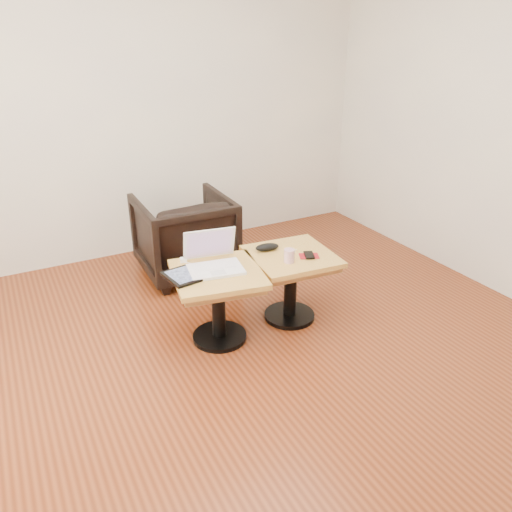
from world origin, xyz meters
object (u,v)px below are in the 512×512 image
side_table_left (218,289)px  laptop (214,261)px  striped_cup (289,256)px  side_table_right (291,270)px  armchair (184,235)px

side_table_left → laptop: laptop is taller
laptop → striped_cup: 0.51m
side_table_right → armchair: 1.14m
laptop → striped_cup: bearing=-9.0°
side_table_left → side_table_right: bearing=11.4°
side_table_right → laptop: size_ratio=1.54×
side_table_left → striped_cup: bearing=-0.3°
side_table_right → laptop: laptop is taller
side_table_left → armchair: bearing=91.8°
side_table_left → side_table_right: (0.57, 0.01, 0.00)m
side_table_left → laptop: 0.19m
armchair → laptop: bearing=82.0°
striped_cup → armchair: (-0.32, 1.16, -0.21)m
striped_cup → armchair: bearing=105.3°
side_table_left → laptop: size_ratio=1.66×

